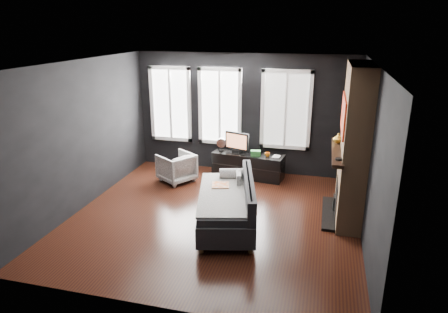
% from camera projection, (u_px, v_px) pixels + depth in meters
% --- Properties ---
extents(floor, '(5.00, 5.00, 0.00)m').
position_uv_depth(floor, '(214.00, 216.00, 7.17)').
color(floor, black).
rests_on(floor, ground).
extents(ceiling, '(5.00, 5.00, 0.00)m').
position_uv_depth(ceiling, '(213.00, 63.00, 6.32)').
color(ceiling, white).
rests_on(ceiling, ground).
extents(wall_back, '(5.00, 0.02, 2.70)m').
position_uv_depth(wall_back, '(244.00, 114.00, 9.05)').
color(wall_back, black).
rests_on(wall_back, ground).
extents(wall_left, '(0.02, 5.00, 2.70)m').
position_uv_depth(wall_left, '(83.00, 135.00, 7.34)').
color(wall_left, black).
rests_on(wall_left, ground).
extents(wall_right, '(0.02, 5.00, 2.70)m').
position_uv_depth(wall_right, '(369.00, 156.00, 6.16)').
color(wall_right, black).
rests_on(wall_right, ground).
extents(windows, '(4.00, 0.16, 1.76)m').
position_uv_depth(windows, '(224.00, 67.00, 8.79)').
color(windows, white).
rests_on(windows, wall_back).
extents(fireplace, '(0.70, 1.62, 2.70)m').
position_uv_depth(fireplace, '(354.00, 144.00, 6.76)').
color(fireplace, '#93724C').
rests_on(fireplace, floor).
extents(sofa, '(1.45, 2.18, 0.86)m').
position_uv_depth(sofa, '(226.00, 202.00, 6.76)').
color(sofa, black).
rests_on(sofa, floor).
extents(stripe_pillow, '(0.16, 0.33, 0.32)m').
position_uv_depth(stripe_pillow, '(239.00, 181.00, 7.13)').
color(stripe_pillow, gray).
rests_on(stripe_pillow, sofa).
extents(armchair, '(0.90, 0.91, 0.69)m').
position_uv_depth(armchair, '(176.00, 166.00, 8.70)').
color(armchair, silver).
rests_on(armchair, floor).
extents(media_console, '(1.64, 0.71, 0.55)m').
position_uv_depth(media_console, '(248.00, 165.00, 8.97)').
color(media_console, black).
rests_on(media_console, floor).
extents(monitor, '(0.60, 0.31, 0.53)m').
position_uv_depth(monitor, '(237.00, 141.00, 8.89)').
color(monitor, black).
rests_on(monitor, media_console).
extents(desk_fan, '(0.24, 0.24, 0.31)m').
position_uv_depth(desk_fan, '(221.00, 144.00, 9.03)').
color(desk_fan, '#9D9D9D').
rests_on(desk_fan, media_console).
extents(mug, '(0.13, 0.12, 0.11)m').
position_uv_depth(mug, '(267.00, 154.00, 8.70)').
color(mug, orange).
rests_on(mug, media_console).
extents(book, '(0.15, 0.04, 0.21)m').
position_uv_depth(book, '(273.00, 152.00, 8.67)').
color(book, beige).
rests_on(book, media_console).
extents(storage_box, '(0.24, 0.18, 0.12)m').
position_uv_depth(storage_box, '(256.00, 153.00, 8.74)').
color(storage_box, '#29702E').
rests_on(storage_box, media_console).
extents(mantel_vase, '(0.20, 0.21, 0.17)m').
position_uv_depth(mantel_vase, '(338.00, 138.00, 7.24)').
color(mantel_vase, gold).
rests_on(mantel_vase, fireplace).
extents(mantel_clock, '(0.11, 0.11, 0.04)m').
position_uv_depth(mantel_clock, '(339.00, 159.00, 6.35)').
color(mantel_clock, black).
rests_on(mantel_clock, fireplace).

